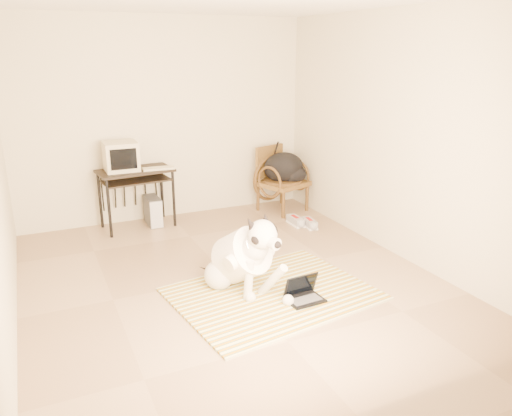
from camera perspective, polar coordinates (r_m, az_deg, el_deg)
floor at (r=5.24m, az=-3.21°, el=-7.93°), size 4.50×4.50×0.00m
wall_back at (r=6.94m, az=-10.39°, el=9.83°), size 4.50×0.00×4.50m
wall_front at (r=2.90m, az=12.96°, el=-1.15°), size 4.50×0.00×4.50m
wall_right at (r=5.84m, az=15.31°, el=8.05°), size 0.00×4.50×4.50m
rug at (r=4.89m, az=1.91°, el=-9.77°), size 2.00×1.63×0.02m
dog at (r=4.82m, az=-1.61°, el=-5.71°), size 0.65×1.11×0.87m
laptop at (r=4.76m, az=5.44°, el=-9.73°), size 0.35×0.26×0.24m
computer_desk at (r=6.66m, az=-13.59°, el=3.35°), size 0.99×0.62×0.78m
crt_monitor at (r=6.61m, az=-15.19°, el=5.72°), size 0.41×0.40×0.37m
desk_keyboard at (r=6.59m, az=-11.09°, el=4.47°), size 0.41×0.17×0.03m
pc_tower at (r=6.85m, az=-11.69°, el=-0.32°), size 0.17×0.41×0.38m
rattan_chair at (r=7.26m, az=2.75°, el=3.34°), size 0.77×0.76×0.93m
backpack at (r=7.20m, az=3.38°, el=4.51°), size 0.59×0.50×0.44m
sneaker_left at (r=6.75m, az=4.55°, el=-1.51°), size 0.13×0.32×0.11m
sneaker_right at (r=6.69m, az=6.14°, el=-1.78°), size 0.17×0.32×0.11m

